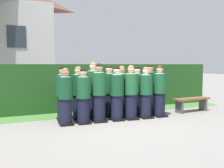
{
  "coord_description": "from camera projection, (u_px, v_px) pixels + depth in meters",
  "views": [
    {
      "loc": [
        -2.95,
        -6.56,
        1.65
      ],
      "look_at": [
        0.0,
        0.3,
        1.05
      ],
      "focal_mm": 39.67,
      "sensor_mm": 36.0,
      "label": 1
    }
  ],
  "objects": [
    {
      "name": "ground_plane",
      "position": [
        116.0,
        120.0,
        7.3
      ],
      "size": [
        60.0,
        60.0,
        0.0
      ],
      "primitive_type": "plane",
      "color": "gray"
    },
    {
      "name": "student_front_row_0",
      "position": [
        66.0,
        98.0,
        6.7
      ],
      "size": [
        0.4,
        0.49,
        1.55
      ],
      "color": "black",
      "rests_on": "ground"
    },
    {
      "name": "student_front_row_1",
      "position": [
        83.0,
        97.0,
        6.86
      ],
      "size": [
        0.4,
        0.45,
        1.54
      ],
      "color": "black",
      "rests_on": "ground"
    },
    {
      "name": "student_front_row_2",
      "position": [
        99.0,
        94.0,
        7.08
      ],
      "size": [
        0.44,
        0.55,
        1.67
      ],
      "color": "black",
      "rests_on": "ground"
    },
    {
      "name": "student_front_row_3",
      "position": [
        117.0,
        95.0,
        7.26
      ],
      "size": [
        0.41,
        0.49,
        1.59
      ],
      "color": "black",
      "rests_on": "ground"
    },
    {
      "name": "student_front_row_4",
      "position": [
        131.0,
        94.0,
        7.41
      ],
      "size": [
        0.42,
        0.53,
        1.62
      ],
      "color": "black",
      "rests_on": "ground"
    },
    {
      "name": "student_front_row_5",
      "position": [
        146.0,
        94.0,
        7.58
      ],
      "size": [
        0.41,
        0.46,
        1.57
      ],
      "color": "black",
      "rests_on": "ground"
    },
    {
      "name": "student_front_row_6",
      "position": [
        159.0,
        92.0,
        7.79
      ],
      "size": [
        0.42,
        0.47,
        1.61
      ],
      "color": "black",
      "rests_on": "ground"
    },
    {
      "name": "student_rear_row_0",
      "position": [
        63.0,
        95.0,
        7.28
      ],
      "size": [
        0.41,
        0.48,
        1.59
      ],
      "color": "black",
      "rests_on": "ground"
    },
    {
      "name": "student_rear_row_1",
      "position": [
        78.0,
        94.0,
        7.43
      ],
      "size": [
        0.41,
        0.48,
        1.59
      ],
      "color": "black",
      "rests_on": "ground"
    },
    {
      "name": "student_rear_row_2",
      "position": [
        93.0,
        91.0,
        7.6
      ],
      "size": [
        0.44,
        0.53,
        1.71
      ],
      "color": "black",
      "rests_on": "ground"
    },
    {
      "name": "student_rear_row_3",
      "position": [
        109.0,
        92.0,
        7.79
      ],
      "size": [
        0.42,
        0.48,
        1.62
      ],
      "color": "black",
      "rests_on": "ground"
    },
    {
      "name": "student_rear_row_4",
      "position": [
        122.0,
        92.0,
        7.98
      ],
      "size": [
        0.42,
        0.52,
        1.6
      ],
      "color": "black",
      "rests_on": "ground"
    },
    {
      "name": "student_rear_row_5",
      "position": [
        137.0,
        91.0,
        8.17
      ],
      "size": [
        0.41,
        0.5,
        1.58
      ],
      "color": "black",
      "rests_on": "ground"
    },
    {
      "name": "student_rear_row_6",
      "position": [
        150.0,
        90.0,
        8.31
      ],
      "size": [
        0.43,
        0.49,
        1.65
      ],
      "color": "black",
      "rests_on": "ground"
    },
    {
      "name": "hedge",
      "position": [
        93.0,
        87.0,
        9.14
      ],
      "size": [
        9.83,
        0.7,
        1.65
      ],
      "color": "#214C1E",
      "rests_on": "ground"
    },
    {
      "name": "wooden_bench",
      "position": [
        192.0,
        102.0,
        8.58
      ],
      "size": [
        1.42,
        0.44,
        0.48
      ],
      "color": "brown",
      "rests_on": "ground"
    },
    {
      "name": "lawn_strip",
      "position": [
        101.0,
        112.0,
        8.47
      ],
      "size": [
        9.83,
        0.9,
        0.01
      ],
      "primitive_type": "cube",
      "color": "#477A38",
      "rests_on": "ground"
    }
  ]
}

